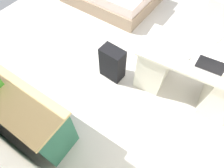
{
  "coord_description": "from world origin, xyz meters",
  "views": [
    {
      "loc": [
        -1.27,
        2.13,
        2.51
      ],
      "look_at": [
        -0.54,
        1.04,
        0.6
      ],
      "focal_mm": 30.57,
      "sensor_mm": 36.0,
      "label": 1
    }
  ],
  "objects_px": {
    "desk": "(189,75)",
    "suitcase_black": "(112,63)",
    "credenza": "(10,104)",
    "office_chair": "(205,36)",
    "computer_mouse": "(188,57)",
    "laptop": "(210,65)"
  },
  "relations": [
    {
      "from": "laptop",
      "to": "credenza",
      "type": "bearing_deg",
      "value": 40.73
    },
    {
      "from": "office_chair",
      "to": "suitcase_black",
      "type": "distance_m",
      "value": 1.56
    },
    {
      "from": "suitcase_black",
      "to": "computer_mouse",
      "type": "xyz_separation_m",
      "value": [
        -0.95,
        -0.27,
        0.49
      ]
    },
    {
      "from": "desk",
      "to": "suitcase_black",
      "type": "bearing_deg",
      "value": 18.46
    },
    {
      "from": "desk",
      "to": "office_chair",
      "type": "distance_m",
      "value": 0.86
    },
    {
      "from": "suitcase_black",
      "to": "computer_mouse",
      "type": "height_order",
      "value": "computer_mouse"
    },
    {
      "from": "desk",
      "to": "credenza",
      "type": "bearing_deg",
      "value": 45.04
    },
    {
      "from": "computer_mouse",
      "to": "laptop",
      "type": "bearing_deg",
      "value": 170.98
    },
    {
      "from": "office_chair",
      "to": "suitcase_black",
      "type": "bearing_deg",
      "value": 51.06
    },
    {
      "from": "suitcase_black",
      "to": "laptop",
      "type": "relative_size",
      "value": 1.72
    },
    {
      "from": "credenza",
      "to": "office_chair",
      "type": "bearing_deg",
      "value": -122.38
    },
    {
      "from": "suitcase_black",
      "to": "computer_mouse",
      "type": "distance_m",
      "value": 1.1
    },
    {
      "from": "desk",
      "to": "credenza",
      "type": "xyz_separation_m",
      "value": [
        1.7,
        1.7,
        -0.0
      ]
    },
    {
      "from": "office_chair",
      "to": "computer_mouse",
      "type": "xyz_separation_m",
      "value": [
        0.03,
        0.94,
        0.35
      ]
    },
    {
      "from": "office_chair",
      "to": "computer_mouse",
      "type": "relative_size",
      "value": 9.4
    },
    {
      "from": "office_chair",
      "to": "credenza",
      "type": "distance_m",
      "value": 3.03
    },
    {
      "from": "desk",
      "to": "office_chair",
      "type": "bearing_deg",
      "value": -84.83
    },
    {
      "from": "desk",
      "to": "suitcase_black",
      "type": "relative_size",
      "value": 2.65
    },
    {
      "from": "desk",
      "to": "laptop",
      "type": "distance_m",
      "value": 0.45
    },
    {
      "from": "desk",
      "to": "office_chair",
      "type": "relative_size",
      "value": 1.58
    },
    {
      "from": "desk",
      "to": "computer_mouse",
      "type": "xyz_separation_m",
      "value": [
        0.11,
        0.09,
        0.37
      ]
    },
    {
      "from": "laptop",
      "to": "computer_mouse",
      "type": "xyz_separation_m",
      "value": [
        0.26,
        -0.02,
        -0.03
      ]
    }
  ]
}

